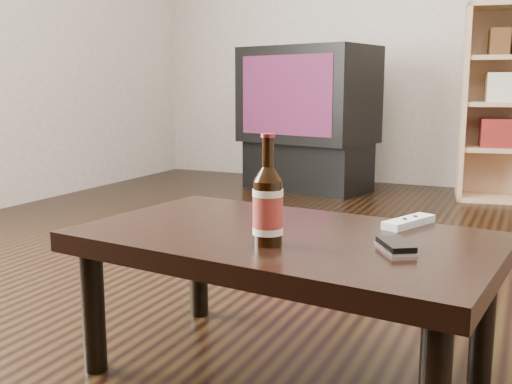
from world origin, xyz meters
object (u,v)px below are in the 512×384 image
at_px(remote, 409,222).
at_px(tv_stand, 307,166).
at_px(beer_bottle, 268,206).
at_px(phone, 396,246).
at_px(coffee_table, 285,252).
at_px(tv, 308,95).

bearing_deg(remote, tv_stand, 137.66).
distance_m(beer_bottle, remote, 0.43).
xyz_separation_m(beer_bottle, phone, (0.28, 0.07, -0.08)).
bearing_deg(beer_bottle, coffee_table, 92.89).
relative_size(tv, phone, 7.72).
bearing_deg(tv_stand, beer_bottle, -58.43).
height_order(tv_stand, phone, phone).
xyz_separation_m(tv_stand, phone, (1.23, -2.81, 0.22)).
relative_size(tv_stand, coffee_table, 0.80).
height_order(coffee_table, phone, phone).
relative_size(phone, remote, 0.71).
bearing_deg(tv_stand, remote, -51.26).
relative_size(tv, coffee_table, 0.93).
relative_size(coffee_table, remote, 5.87).
bearing_deg(tv, tv_stand, 90.00).
bearing_deg(phone, tv_stand, 81.17).
bearing_deg(tv_stand, tv, -90.00).
distance_m(phone, remote, 0.26).
bearing_deg(tv, remote, -51.24).
distance_m(tv, beer_bottle, 3.04).
height_order(tv_stand, remote, remote).
relative_size(coffee_table, beer_bottle, 4.22).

